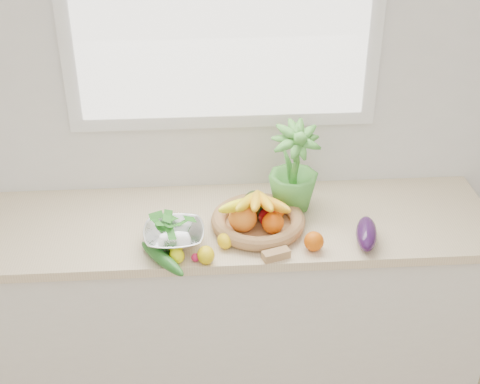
{
  "coord_description": "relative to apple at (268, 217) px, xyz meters",
  "views": [
    {
      "loc": [
        -0.11,
        -0.38,
        2.45
      ],
      "look_at": [
        0.05,
        1.93,
        1.05
      ],
      "focal_mm": 50.0,
      "sensor_mm": 36.0,
      "label": 1
    }
  ],
  "objects": [
    {
      "name": "garlic_c",
      "position": [
        0.41,
        -0.09,
        -0.02
      ],
      "size": [
        0.05,
        0.05,
        0.04
      ],
      "primitive_type": "ellipsoid",
      "rotation": [
        0.0,
        0.0,
        -0.2
      ],
      "color": "white",
      "rests_on": "countertop"
    },
    {
      "name": "ginger",
      "position": [
        0.01,
        -0.23,
        -0.02
      ],
      "size": [
        0.12,
        0.08,
        0.03
      ],
      "primitive_type": "cube",
      "rotation": [
        0.0,
        0.0,
        0.33
      ],
      "color": "tan",
      "rests_on": "countertop"
    },
    {
      "name": "window_pane",
      "position": [
        -0.16,
        0.31,
        0.81
      ],
      "size": [
        1.18,
        0.01,
        0.98
      ],
      "primitive_type": "cube",
      "color": "white",
      "rests_on": "window_frame"
    },
    {
      "name": "colander_with_spinach",
      "position": [
        -0.38,
        -0.12,
        0.02
      ],
      "size": [
        0.25,
        0.25,
        0.12
      ],
      "color": "silver",
      "rests_on": "countertop"
    },
    {
      "name": "lemon_b",
      "position": [
        -0.26,
        -0.24,
        -0.01
      ],
      "size": [
        0.07,
        0.09,
        0.07
      ],
      "primitive_type": "ellipsoid",
      "rotation": [
        0.0,
        0.0,
        0.05
      ],
      "color": "yellow",
      "rests_on": "countertop"
    },
    {
      "name": "fruit_basket",
      "position": [
        -0.05,
        -0.01,
        0.01
      ],
      "size": [
        0.44,
        0.44,
        0.19
      ],
      "color": "tan",
      "rests_on": "countertop"
    },
    {
      "name": "lemon_c",
      "position": [
        -0.19,
        -0.14,
        -0.01
      ],
      "size": [
        0.08,
        0.09,
        0.06
      ],
      "primitive_type": "ellipsoid",
      "rotation": [
        0.0,
        0.0,
        0.31
      ],
      "color": "yellow",
      "rests_on": "countertop"
    },
    {
      "name": "counter_cabinet",
      "position": [
        -0.16,
        0.04,
        -0.51
      ],
      "size": [
        2.2,
        0.58,
        0.86
      ],
      "primitive_type": "cube",
      "color": "silver",
      "rests_on": "ground"
    },
    {
      "name": "countertop",
      "position": [
        -0.16,
        0.04,
        -0.06
      ],
      "size": [
        2.24,
        0.62,
        0.04
      ],
      "primitive_type": "cube",
      "color": "beige",
      "rests_on": "counter_cabinet"
    },
    {
      "name": "garlic_a",
      "position": [
        0.12,
        0.05,
        -0.02
      ],
      "size": [
        0.06,
        0.06,
        0.04
      ],
      "primitive_type": "ellipsoid",
      "rotation": [
        0.0,
        0.0,
        -0.27
      ],
      "color": "silver",
      "rests_on": "countertop"
    },
    {
      "name": "lemon_a",
      "position": [
        -0.37,
        -0.22,
        -0.01
      ],
      "size": [
        0.08,
        0.09,
        0.06
      ],
      "primitive_type": "ellipsoid",
      "rotation": [
        0.0,
        0.0,
        0.39
      ],
      "color": "#FEFE0D",
      "rests_on": "countertop"
    },
    {
      "name": "garlic_b",
      "position": [
        0.0,
        -0.02,
        -0.02
      ],
      "size": [
        0.07,
        0.07,
        0.05
      ],
      "primitive_type": "ellipsoid",
      "rotation": [
        0.0,
        0.0,
        -0.27
      ],
      "color": "silver",
      "rests_on": "countertop"
    },
    {
      "name": "cucumber",
      "position": [
        -0.43,
        -0.24,
        -0.02
      ],
      "size": [
        0.2,
        0.25,
        0.05
      ],
      "primitive_type": "ellipsoid",
      "rotation": [
        0.0,
        0.0,
        0.63
      ],
      "color": "#1E5418",
      "rests_on": "countertop"
    },
    {
      "name": "potted_herb",
      "position": [
        0.12,
        0.12,
        0.16
      ],
      "size": [
        0.24,
        0.24,
        0.38
      ],
      "primitive_type": "imported",
      "rotation": [
        0.0,
        0.0,
        0.17
      ],
      "color": "#499937",
      "rests_on": "countertop"
    },
    {
      "name": "apple",
      "position": [
        0.0,
        0.0,
        0.0
      ],
      "size": [
        0.1,
        0.1,
        0.08
      ],
      "primitive_type": "sphere",
      "rotation": [
        0.0,
        0.0,
        0.27
      ],
      "color": "red",
      "rests_on": "countertop"
    },
    {
      "name": "back_wall",
      "position": [
        -0.16,
        0.34,
        0.41
      ],
      "size": [
        4.5,
        0.02,
        2.7
      ],
      "primitive_type": "cube",
      "color": "white",
      "rests_on": "ground"
    },
    {
      "name": "radish",
      "position": [
        -0.3,
        -0.23,
        -0.02
      ],
      "size": [
        0.04,
        0.04,
        0.03
      ],
      "primitive_type": "sphere",
      "rotation": [
        0.0,
        0.0,
        -0.05
      ],
      "color": "#D01A51",
      "rests_on": "countertop"
    },
    {
      "name": "eggplant",
      "position": [
        0.37,
        -0.15,
        0.0
      ],
      "size": [
        0.12,
        0.23,
        0.09
      ],
      "primitive_type": "ellipsoid",
      "rotation": [
        0.0,
        0.0,
        -0.2
      ],
      "color": "#2F113E",
      "rests_on": "countertop"
    },
    {
      "name": "orange_loose",
      "position": [
        0.16,
        -0.18,
        -0.0
      ],
      "size": [
        0.09,
        0.09,
        0.08
      ],
      "primitive_type": "sphere",
      "rotation": [
        0.0,
        0.0,
        0.11
      ],
      "color": "#DC5906",
      "rests_on": "countertop"
    }
  ]
}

